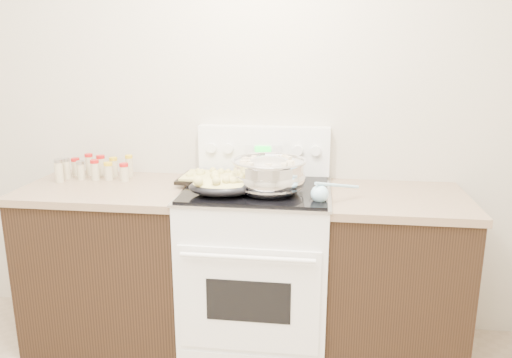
# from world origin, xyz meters

# --- Properties ---
(room_shell) EXTENTS (4.10, 3.60, 2.75)m
(room_shell) POSITION_xyz_m (0.00, 0.00, 1.70)
(room_shell) COLOR beige
(room_shell) RESTS_ON ground
(counter_left) EXTENTS (0.93, 0.67, 0.92)m
(counter_left) POSITION_xyz_m (-0.48, 1.43, 0.46)
(counter_left) COLOR black
(counter_left) RESTS_ON ground
(counter_right) EXTENTS (0.73, 0.67, 0.92)m
(counter_right) POSITION_xyz_m (1.08, 1.43, 0.46)
(counter_right) COLOR black
(counter_right) RESTS_ON ground
(kitchen_range) EXTENTS (0.78, 0.73, 1.22)m
(kitchen_range) POSITION_xyz_m (0.35, 1.42, 0.49)
(kitchen_range) COLOR white
(kitchen_range) RESTS_ON ground
(mixing_bowl) EXTENTS (0.49, 0.49, 0.22)m
(mixing_bowl) POSITION_xyz_m (0.42, 1.33, 1.03)
(mixing_bowl) COLOR silver
(mixing_bowl) RESTS_ON kitchen_range
(roasting_pan) EXTENTS (0.36, 0.27, 0.11)m
(roasting_pan) POSITION_xyz_m (0.19, 1.25, 0.99)
(roasting_pan) COLOR black
(roasting_pan) RESTS_ON kitchen_range
(baking_sheet) EXTENTS (0.40, 0.29, 0.06)m
(baking_sheet) POSITION_xyz_m (0.09, 1.53, 0.96)
(baking_sheet) COLOR black
(baking_sheet) RESTS_ON kitchen_range
(wooden_spoon) EXTENTS (0.06, 0.25, 0.04)m
(wooden_spoon) POSITION_xyz_m (0.23, 1.40, 0.95)
(wooden_spoon) COLOR #986245
(wooden_spoon) RESTS_ON kitchen_range
(blue_ladle) EXTENTS (0.24, 0.21, 0.11)m
(blue_ladle) POSITION_xyz_m (0.69, 1.22, 0.98)
(blue_ladle) COLOR #A0D5EF
(blue_ladle) RESTS_ON kitchen_range
(spice_jars) EXTENTS (0.41, 0.22, 0.13)m
(spice_jars) POSITION_xyz_m (-0.63, 1.57, 0.98)
(spice_jars) COLOR #BFB28C
(spice_jars) RESTS_ON counter_left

